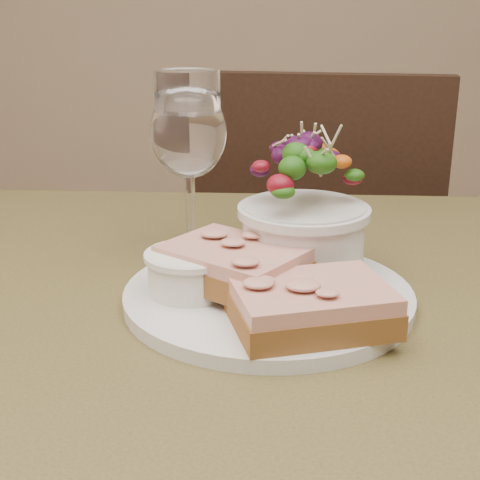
# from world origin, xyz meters

# --- Properties ---
(cafe_table) EXTENTS (0.80, 0.80, 0.75)m
(cafe_table) POSITION_xyz_m (0.00, 0.00, 0.65)
(cafe_table) COLOR #3F351B
(cafe_table) RESTS_ON ground
(chair_far) EXTENTS (0.47, 0.47, 0.90)m
(chair_far) POSITION_xyz_m (0.10, 0.73, 0.29)
(chair_far) COLOR black
(chair_far) RESTS_ON ground
(dinner_plate) EXTENTS (0.25, 0.25, 0.01)m
(dinner_plate) POSITION_xyz_m (0.01, 0.04, 0.76)
(dinner_plate) COLOR silver
(dinner_plate) RESTS_ON cafe_table
(sandwich_front) EXTENTS (0.14, 0.12, 0.03)m
(sandwich_front) POSITION_xyz_m (0.04, -0.03, 0.78)
(sandwich_front) COLOR #542D16
(sandwich_front) RESTS_ON dinner_plate
(sandwich_back) EXTENTS (0.14, 0.14, 0.03)m
(sandwich_back) POSITION_xyz_m (-0.02, 0.03, 0.79)
(sandwich_back) COLOR #542D16
(sandwich_back) RESTS_ON dinner_plate
(ramekin) EXTENTS (0.07, 0.07, 0.04)m
(ramekin) POSITION_xyz_m (-0.06, 0.03, 0.78)
(ramekin) COLOR silver
(ramekin) RESTS_ON dinner_plate
(salad_bowl) EXTENTS (0.11, 0.11, 0.13)m
(salad_bowl) POSITION_xyz_m (0.04, 0.09, 0.82)
(salad_bowl) COLOR silver
(salad_bowl) RESTS_ON dinner_plate
(garnish) EXTENTS (0.05, 0.04, 0.02)m
(garnish) POSITION_xyz_m (-0.05, 0.11, 0.77)
(garnish) COLOR #153E0B
(garnish) RESTS_ON dinner_plate
(wine_glass) EXTENTS (0.08, 0.08, 0.18)m
(wine_glass) POSITION_xyz_m (-0.07, 0.15, 0.87)
(wine_glass) COLOR white
(wine_glass) RESTS_ON cafe_table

